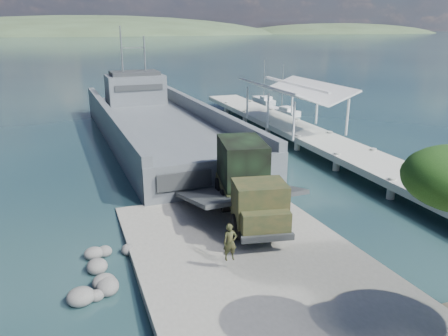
{
  "coord_description": "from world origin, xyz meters",
  "views": [
    {
      "loc": [
        -6.93,
        -16.39,
        10.3
      ],
      "look_at": [
        1.06,
        6.0,
        2.54
      ],
      "focal_mm": 35.0,
      "sensor_mm": 36.0,
      "label": 1
    }
  ],
  "objects_px": {
    "pier": "(299,124)",
    "military_truck": "(247,181)",
    "landing_craft": "(159,130)",
    "soldier": "(230,251)",
    "sailboat_far": "(264,101)",
    "sailboat_near": "(282,112)"
  },
  "relations": [
    {
      "from": "soldier",
      "to": "sailboat_far",
      "type": "distance_m",
      "value": 45.11
    },
    {
      "from": "landing_craft",
      "to": "sailboat_near",
      "type": "height_order",
      "value": "landing_craft"
    },
    {
      "from": "pier",
      "to": "soldier",
      "type": "bearing_deg",
      "value": -125.58
    },
    {
      "from": "military_truck",
      "to": "sailboat_near",
      "type": "height_order",
      "value": "sailboat_near"
    },
    {
      "from": "sailboat_near",
      "to": "military_truck",
      "type": "bearing_deg",
      "value": -137.26
    },
    {
      "from": "landing_craft",
      "to": "soldier",
      "type": "relative_size",
      "value": 23.32
    },
    {
      "from": "landing_craft",
      "to": "military_truck",
      "type": "height_order",
      "value": "landing_craft"
    },
    {
      "from": "landing_craft",
      "to": "sailboat_far",
      "type": "bearing_deg",
      "value": 38.83
    },
    {
      "from": "landing_craft",
      "to": "sailboat_near",
      "type": "distance_m",
      "value": 18.18
    },
    {
      "from": "pier",
      "to": "sailboat_near",
      "type": "xyz_separation_m",
      "value": [
        4.5,
        12.09,
        -1.27
      ]
    },
    {
      "from": "pier",
      "to": "sailboat_near",
      "type": "distance_m",
      "value": 12.96
    },
    {
      "from": "landing_craft",
      "to": "sailboat_near",
      "type": "bearing_deg",
      "value": 21.36
    },
    {
      "from": "pier",
      "to": "military_truck",
      "type": "relative_size",
      "value": 5.24
    },
    {
      "from": "pier",
      "to": "landing_craft",
      "type": "distance_m",
      "value": 13.1
    },
    {
      "from": "pier",
      "to": "sailboat_near",
      "type": "relative_size",
      "value": 7.08
    },
    {
      "from": "military_truck",
      "to": "sailboat_far",
      "type": "xyz_separation_m",
      "value": [
        17.24,
        35.38,
        -2.04
      ]
    },
    {
      "from": "soldier",
      "to": "sailboat_far",
      "type": "height_order",
      "value": "sailboat_far"
    },
    {
      "from": "pier",
      "to": "landing_craft",
      "type": "height_order",
      "value": "landing_craft"
    },
    {
      "from": "military_truck",
      "to": "sailboat_far",
      "type": "distance_m",
      "value": 39.41
    },
    {
      "from": "pier",
      "to": "military_truck",
      "type": "bearing_deg",
      "value": -127.39
    },
    {
      "from": "landing_craft",
      "to": "pier",
      "type": "bearing_deg",
      "value": -23.84
    },
    {
      "from": "landing_craft",
      "to": "military_truck",
      "type": "xyz_separation_m",
      "value": [
        0.81,
        -19.68,
        1.46
      ]
    }
  ]
}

